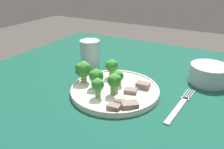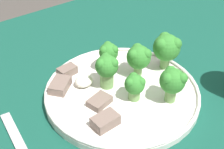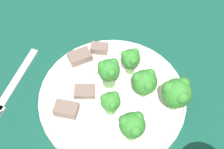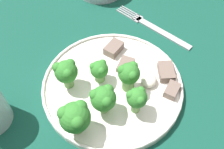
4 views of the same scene
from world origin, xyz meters
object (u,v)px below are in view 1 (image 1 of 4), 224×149
object	(u,v)px
fork	(180,105)
cream_bowl	(209,74)
drinking_glass	(90,55)
dinner_plate	(115,90)

from	to	relation	value
fork	cream_bowl	xyz separation A→B (m)	(0.05, 0.19, 0.03)
drinking_glass	cream_bowl	bearing A→B (deg)	9.74
dinner_plate	cream_bowl	world-z (taller)	cream_bowl
dinner_plate	cream_bowl	xyz separation A→B (m)	(0.24, 0.21, 0.02)
fork	dinner_plate	bearing A→B (deg)	-173.84
dinner_plate	cream_bowl	bearing A→B (deg)	41.20
dinner_plate	cream_bowl	size ratio (longest dim) A/B	2.17
fork	drinking_glass	bearing A→B (deg)	162.67
cream_bowl	drinking_glass	bearing A→B (deg)	-170.26
cream_bowl	drinking_glass	size ratio (longest dim) A/B	1.19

